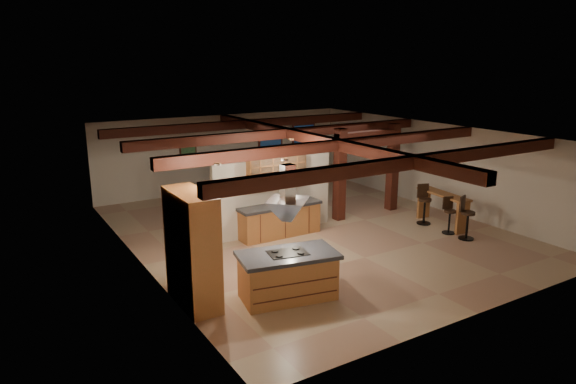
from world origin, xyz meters
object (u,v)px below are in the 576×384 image
(dining_table, at_px, (255,203))
(bar_counter, at_px, (443,204))
(kitchen_island, at_px, (288,275))
(sofa, at_px, (299,176))

(dining_table, bearing_deg, bar_counter, -26.24)
(kitchen_island, xyz_separation_m, dining_table, (2.39, 6.02, -0.23))
(kitchen_island, relative_size, sofa, 1.20)
(bar_counter, bearing_deg, kitchen_island, -165.00)
(kitchen_island, distance_m, bar_counter, 6.84)
(dining_table, xyz_separation_m, sofa, (3.51, 2.71, -0.01))
(dining_table, distance_m, bar_counter, 6.00)
(sofa, bearing_deg, kitchen_island, 72.60)
(sofa, bearing_deg, bar_counter, 112.41)
(dining_table, distance_m, sofa, 4.43)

